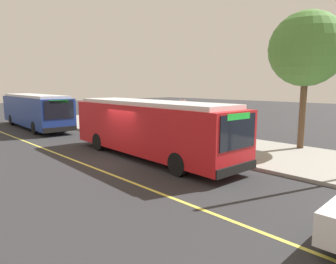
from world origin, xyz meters
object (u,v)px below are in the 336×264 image
Objects in this scene: waiting_bench at (174,132)px; route_sign_post at (183,117)px; transit_bus_second at (35,110)px; transit_bus_main at (149,127)px; pedestrian_commuter at (145,123)px.

waiting_bench is 0.57× the size of route_sign_post.
route_sign_post is at bearing 10.09° from transit_bus_second.
transit_bus_second is 7.49× the size of waiting_bench.
transit_bus_main is 0.94× the size of transit_bus_second.
transit_bus_main is at bearing -58.94° from waiting_bench.
transit_bus_main reaches higher than pedestrian_commuter.
waiting_bench is 0.95× the size of pedestrian_commuter.
transit_bus_main is 2.53m from route_sign_post.
transit_bus_main is at bearing -36.69° from pedestrian_commuter.
transit_bus_second is 13.68m from waiting_bench.
waiting_bench is (-2.59, 4.30, -0.98)m from transit_bus_main.
pedestrian_commuter is (-1.90, -0.96, 0.48)m from waiting_bench.
transit_bus_main is 7.01× the size of waiting_bench.
transit_bus_main and transit_bus_second have the same top height.
transit_bus_main reaches higher than waiting_bench.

